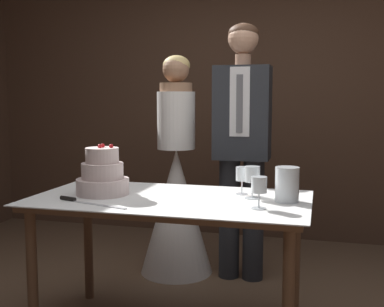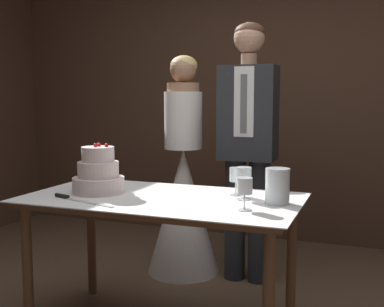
{
  "view_description": "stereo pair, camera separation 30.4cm",
  "coord_description": "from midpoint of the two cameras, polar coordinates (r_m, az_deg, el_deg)",
  "views": [
    {
      "loc": [
        0.66,
        -2.3,
        1.31
      ],
      "look_at": [
        -0.12,
        0.62,
        0.96
      ],
      "focal_mm": 45.0,
      "sensor_mm": 36.0,
      "label": 1
    },
    {
      "loc": [
        0.95,
        -2.21,
        1.31
      ],
      "look_at": [
        -0.12,
        0.62,
        0.96
      ],
      "focal_mm": 45.0,
      "sensor_mm": 36.0,
      "label": 2
    }
  ],
  "objects": [
    {
      "name": "cake_knife",
      "position": [
        2.61,
        -10.8,
        -5.3
      ],
      "size": [
        0.43,
        0.15,
        0.02
      ],
      "rotation": [
        0.0,
        0.0,
        -0.28
      ],
      "color": "silver",
      "rests_on": "cake_table"
    },
    {
      "name": "wall_back",
      "position": [
        4.58,
        10.75,
        7.83
      ],
      "size": [
        5.42,
        0.12,
        2.85
      ],
      "primitive_type": "cube",
      "color": "#513828",
      "rests_on": "ground_plane"
    },
    {
      "name": "wine_glass_far",
      "position": [
        2.34,
        9.97,
        -4.04
      ],
      "size": [
        0.08,
        0.08,
        0.16
      ],
      "color": "silver",
      "rests_on": "cake_table"
    },
    {
      "name": "wine_glass_near",
      "position": [
        2.7,
        8.44,
        -2.7
      ],
      "size": [
        0.07,
        0.07,
        0.16
      ],
      "color": "silver",
      "rests_on": "cake_table"
    },
    {
      "name": "wine_glass_middle",
      "position": [
        2.58,
        9.52,
        -2.69
      ],
      "size": [
        0.08,
        0.08,
        0.18
      ],
      "color": "silver",
      "rests_on": "cake_table"
    },
    {
      "name": "bride",
      "position": [
        3.61,
        1.39,
        -4.92
      ],
      "size": [
        0.54,
        0.54,
        1.62
      ],
      "color": "white",
      "rests_on": "ground_plane"
    },
    {
      "name": "cake_table",
      "position": [
        2.66,
        -0.28,
        -7.0
      ],
      "size": [
        1.51,
        0.81,
        0.77
      ],
      "color": "brown",
      "rests_on": "ground_plane"
    },
    {
      "name": "hurricane_candle",
      "position": [
        2.53,
        13.53,
        -3.9
      ],
      "size": [
        0.12,
        0.12,
        0.18
      ],
      "color": "silver",
      "rests_on": "cake_table"
    },
    {
      "name": "groom",
      "position": [
        3.42,
        9.18,
        1.72
      ],
      "size": [
        0.39,
        0.25,
        1.83
      ],
      "color": "#282B30",
      "rests_on": "ground_plane"
    },
    {
      "name": "tiered_cake",
      "position": [
        2.77,
        -7.98,
        -2.47
      ],
      "size": [
        0.3,
        0.3,
        0.29
      ],
      "color": "beige",
      "rests_on": "cake_table"
    }
  ]
}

